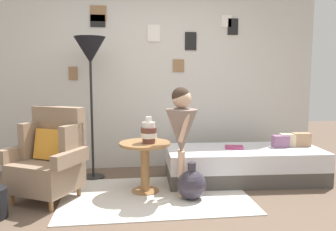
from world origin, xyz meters
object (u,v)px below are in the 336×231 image
object	(u,v)px
vase_striped	(149,132)
book_on_daybed	(234,147)
demijohn_near	(192,184)
armchair	(50,158)
person_child	(181,127)
floor_lamp	(90,56)
daybed	(244,164)
side_table	(145,157)

from	to	relation	value
vase_striped	book_on_daybed	xyz separation A→B (m)	(1.08, 0.34, -0.27)
book_on_daybed	demijohn_near	bearing A→B (deg)	-137.60
armchair	person_child	distance (m)	1.43
floor_lamp	demijohn_near	xyz separation A→B (m)	(1.10, -0.91, -1.38)
vase_striped	person_child	size ratio (longest dim) A/B	0.24
armchair	vase_striped	distance (m)	1.08
armchair	person_child	world-z (taller)	person_child
vase_striped	demijohn_near	world-z (taller)	vase_striped
daybed	side_table	bearing A→B (deg)	-167.19
book_on_daybed	armchair	bearing A→B (deg)	-169.98
daybed	vase_striped	xyz separation A→B (m)	(-1.21, -0.32, 0.49)
floor_lamp	person_child	distance (m)	1.50
armchair	demijohn_near	xyz separation A→B (m)	(1.48, -0.22, -0.28)
daybed	floor_lamp	bearing A→B (deg)	169.80
demijohn_near	book_on_daybed	bearing A→B (deg)	42.40
floor_lamp	armchair	bearing A→B (deg)	-118.93
vase_striped	side_table	bearing A→B (deg)	139.09
side_table	floor_lamp	world-z (taller)	floor_lamp
vase_striped	armchair	bearing A→B (deg)	-178.14
armchair	floor_lamp	size ratio (longest dim) A/B	0.55
daybed	vase_striped	size ratio (longest dim) A/B	6.69
daybed	floor_lamp	world-z (taller)	floor_lamp
floor_lamp	daybed	bearing A→B (deg)	-10.20
vase_striped	demijohn_near	bearing A→B (deg)	-30.46
side_table	book_on_daybed	xyz separation A→B (m)	(1.13, 0.31, 0.01)
armchair	daybed	bearing A→B (deg)	8.91
daybed	book_on_daybed	bearing A→B (deg)	169.18
side_table	demijohn_near	bearing A→B (deg)	-31.48
person_child	book_on_daybed	distance (m)	0.95
daybed	side_table	size ratio (longest dim) A/B	3.41
armchair	demijohn_near	bearing A→B (deg)	-8.45
book_on_daybed	side_table	bearing A→B (deg)	-164.73
armchair	side_table	world-z (taller)	armchair
daybed	demijohn_near	bearing A→B (deg)	-143.56
side_table	floor_lamp	distance (m)	1.43
person_child	demijohn_near	bearing A→B (deg)	-51.01
demijohn_near	vase_striped	bearing A→B (deg)	149.54
person_child	daybed	bearing A→B (deg)	27.91
book_on_daybed	demijohn_near	world-z (taller)	book_on_daybed
armchair	demijohn_near	size ratio (longest dim) A/B	2.43
vase_striped	floor_lamp	world-z (taller)	floor_lamp
daybed	floor_lamp	xyz separation A→B (m)	(-1.87, 0.34, 1.34)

